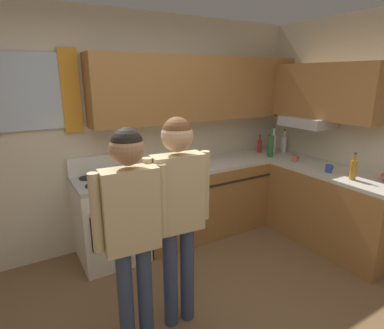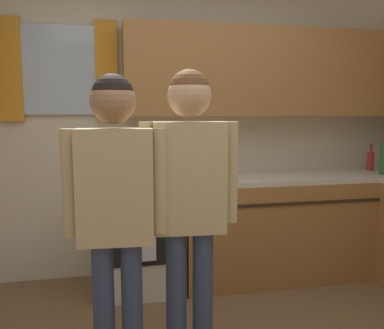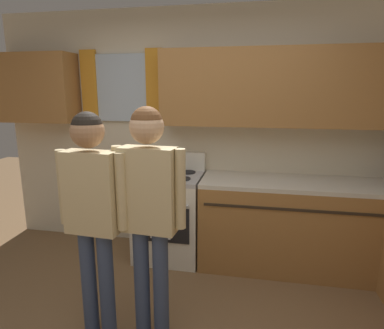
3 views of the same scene
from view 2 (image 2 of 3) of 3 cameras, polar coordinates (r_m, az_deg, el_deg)
The scene contains 6 objects.
back_wall_unit at distance 3.56m, azimuth -1.76°, elevation 8.37°, with size 4.60×0.42×2.60m.
kitchen_counter_run at distance 3.62m, azimuth 23.08°, elevation -9.12°, with size 2.24×2.05×0.90m.
stove_oven at distance 3.39m, azimuth -7.50°, elevation -9.39°, with size 0.68×0.67×1.10m.
bottle_sauce_red at distance 4.13m, azimuth 23.79°, elevation 0.52°, with size 0.06×0.06×0.25m.
adult_left at distance 2.02m, azimuth -10.73°, elevation -4.76°, with size 0.50×0.22×1.63m.
adult_in_plaid at distance 2.12m, azimuth -0.37°, elevation -3.50°, with size 0.51×0.22×1.66m.
Camera 2 is at (-0.53, -1.69, 1.45)m, focal length 37.93 mm.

